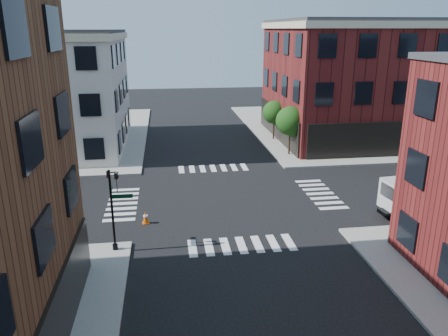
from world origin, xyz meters
TOP-DOWN VIEW (x-y plane):
  - ground at (0.00, 0.00)m, footprint 120.00×120.00m
  - sidewalk_ne at (21.00, 21.00)m, footprint 30.00×30.00m
  - sidewalk_nw at (-21.00, 21.00)m, footprint 30.00×30.00m
  - building_ne at (20.50, 16.00)m, footprint 25.00×16.00m
  - building_nw at (-19.00, 16.00)m, footprint 22.00×16.00m
  - tree_near at (7.56, 9.98)m, footprint 2.69×2.69m
  - tree_far at (7.56, 15.98)m, footprint 2.43×2.43m
  - signal_pole at (-6.72, -6.68)m, footprint 1.29×1.24m
  - box_truck at (13.39, -4.42)m, footprint 7.74×3.02m
  - traffic_cone at (-5.31, -3.40)m, footprint 0.49×0.49m

SIDE VIEW (x-z plane):
  - ground at x=0.00m, z-range 0.00..0.00m
  - sidewalk_ne at x=21.00m, z-range 0.00..0.15m
  - sidewalk_nw at x=-21.00m, z-range 0.00..0.15m
  - traffic_cone at x=-5.31m, z-range -0.01..0.75m
  - box_truck at x=13.39m, z-range 0.07..3.50m
  - signal_pole at x=-6.72m, z-range 0.56..5.16m
  - tree_far at x=7.56m, z-range 0.84..4.91m
  - tree_near at x=7.56m, z-range 0.91..5.41m
  - building_nw at x=-19.00m, z-range 0.00..11.00m
  - building_ne at x=20.50m, z-range 0.00..12.00m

